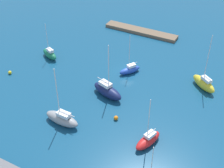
% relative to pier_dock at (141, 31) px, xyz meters
% --- Properties ---
extents(water, '(160.00, 160.00, 0.00)m').
position_rel_pier_dock_xyz_m(water, '(-5.26, 18.73, -0.40)').
color(water, navy).
rests_on(water, ground).
extents(pier_dock, '(19.64, 3.13, 0.81)m').
position_rel_pier_dock_xyz_m(pier_dock, '(0.00, 0.00, 0.00)').
color(pier_dock, brown).
rests_on(pier_dock, ground).
extents(sailboat_yellow_far_north, '(6.07, 5.11, 11.70)m').
position_rel_pier_dock_xyz_m(sailboat_yellow_far_north, '(-21.07, 16.62, 0.79)').
color(sailboat_yellow_far_north, yellow).
rests_on(sailboat_yellow_far_north, water).
extents(sailboat_green_near_pier, '(5.35, 3.50, 8.38)m').
position_rel_pier_dock_xyz_m(sailboat_green_near_pier, '(13.27, 21.74, 0.61)').
color(sailboat_green_near_pier, '#19724C').
rests_on(sailboat_green_near_pier, water).
extents(sailboat_blue_west_end, '(4.01, 5.00, 9.05)m').
position_rel_pier_dock_xyz_m(sailboat_blue_west_end, '(-5.70, 18.66, 0.43)').
color(sailboat_blue_west_end, '#2347B2').
rests_on(sailboat_blue_west_end, water).
extents(sailboat_gray_mid_basin, '(6.68, 2.49, 11.25)m').
position_rel_pier_dock_xyz_m(sailboat_gray_mid_basin, '(-2.18, 38.48, 0.71)').
color(sailboat_gray_mid_basin, gray).
rests_on(sailboat_gray_mid_basin, water).
extents(sailboat_navy_lone_north, '(7.35, 4.26, 11.27)m').
position_rel_pier_dock_xyz_m(sailboat_navy_lone_north, '(-5.31, 27.88, 0.82)').
color(sailboat_navy_lone_north, '#141E4C').
rests_on(sailboat_navy_lone_north, water).
extents(sailboat_red_off_beacon, '(3.42, 5.70, 9.42)m').
position_rel_pier_dock_xyz_m(sailboat_red_off_beacon, '(-17.22, 35.93, 0.49)').
color(sailboat_red_off_beacon, red).
rests_on(sailboat_red_off_beacon, water).
extents(mooring_buoy_yellow, '(0.75, 0.75, 0.75)m').
position_rel_pier_dock_xyz_m(mooring_buoy_yellow, '(16.74, 31.18, -0.03)').
color(mooring_buoy_yellow, yellow).
rests_on(mooring_buoy_yellow, water).
extents(mooring_buoy_orange, '(0.79, 0.79, 0.79)m').
position_rel_pier_dock_xyz_m(mooring_buoy_orange, '(-9.98, 33.22, -0.01)').
color(mooring_buoy_orange, orange).
rests_on(mooring_buoy_orange, water).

